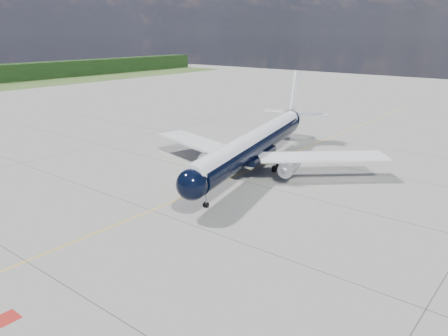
% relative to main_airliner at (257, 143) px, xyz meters
% --- Properties ---
extents(ground, '(320.00, 320.00, 0.00)m').
position_rel_main_airliner_xyz_m(ground, '(-0.30, -0.69, -4.08)').
color(ground, gray).
rests_on(ground, ground).
extents(taxiway_centerline, '(0.16, 160.00, 0.01)m').
position_rel_main_airliner_xyz_m(taxiway_centerline, '(-0.30, -5.69, -4.07)').
color(taxiway_centerline, '#F6B10C').
rests_on(taxiway_centerline, ground).
extents(red_marking, '(1.60, 1.60, 0.01)m').
position_rel_main_airliner_xyz_m(red_marking, '(6.50, -40.69, -4.07)').
color(red_marking, maroon).
rests_on(red_marking, ground).
extents(main_airliner, '(36.26, 44.86, 13.14)m').
position_rel_main_airliner_xyz_m(main_airliner, '(0.00, 0.00, 0.00)').
color(main_airliner, black).
rests_on(main_airliner, ground).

